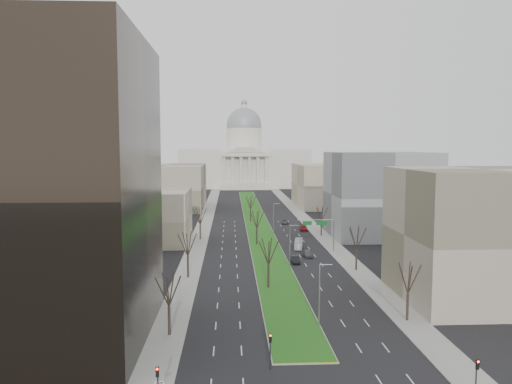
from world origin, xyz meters
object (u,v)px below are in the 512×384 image
object	(u,v)px
car_red	(304,228)
box_van	(298,244)
car_grey_near	(307,254)
car_grey_far	(285,222)
car_black	(295,260)

from	to	relation	value
car_red	box_van	bearing A→B (deg)	-95.98
car_grey_near	car_red	size ratio (longest dim) A/B	0.86
car_grey_near	car_red	xyz separation A→B (m)	(4.49, 36.17, -0.01)
car_grey_near	car_grey_far	distance (m)	50.21
car_black	car_red	xyz separation A→B (m)	(8.13, 42.04, 0.05)
car_red	car_black	bearing A→B (deg)	-95.73
car_grey_near	car_black	bearing A→B (deg)	-127.21
car_red	car_grey_far	world-z (taller)	car_red
car_grey_near	car_black	distance (m)	6.91
car_grey_far	box_van	world-z (taller)	box_van
car_red	box_van	world-z (taller)	box_van
car_grey_near	box_van	bearing A→B (deg)	88.46
box_van	car_red	bearing A→B (deg)	88.56
car_grey_near	box_van	world-z (taller)	box_van
car_red	car_grey_far	bearing A→B (deg)	111.91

